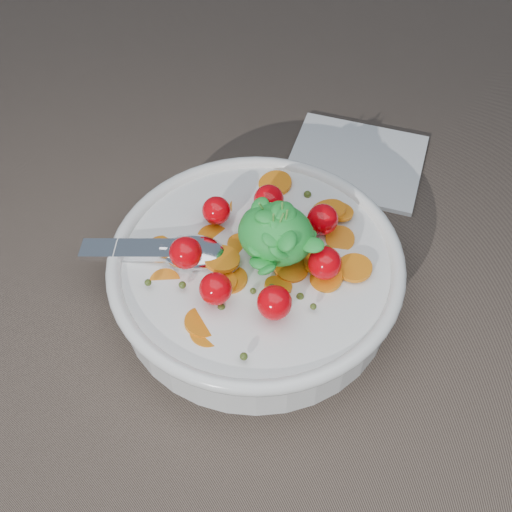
% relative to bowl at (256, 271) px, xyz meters
% --- Properties ---
extents(ground, '(6.00, 6.00, 0.00)m').
position_rel_bowl_xyz_m(ground, '(-0.01, -0.01, -0.03)').
color(ground, '#6A594B').
rests_on(ground, ground).
extents(bowl, '(0.27, 0.26, 0.11)m').
position_rel_bowl_xyz_m(bowl, '(0.00, 0.00, 0.00)').
color(bowl, white).
rests_on(bowl, ground).
extents(napkin, '(0.15, 0.13, 0.01)m').
position_rel_bowl_xyz_m(napkin, '(0.03, 0.20, -0.03)').
color(napkin, white).
rests_on(napkin, ground).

